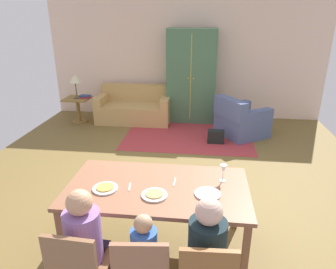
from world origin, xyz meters
TOP-DOWN VIEW (x-y plane):
  - ground_plane at (0.00, 0.42)m, footprint 6.48×6.05m
  - back_wall at (0.00, 3.50)m, footprint 6.48×0.10m
  - dining_table at (0.06, -1.29)m, footprint 1.82×1.00m
  - plate_near_man at (-0.44, -1.41)m, footprint 0.25×0.25m
  - pizza_near_man at (-0.44, -1.41)m, footprint 0.17×0.17m
  - plate_near_child at (0.06, -1.47)m, footprint 0.25×0.25m
  - pizza_near_child at (0.06, -1.47)m, footprint 0.17×0.17m
  - plate_near_woman at (0.56, -1.39)m, footprint 0.25×0.25m
  - wine_glass at (0.71, -1.11)m, footprint 0.07×0.07m
  - fork at (-0.21, -1.34)m, footprint 0.04×0.15m
  - knife at (0.22, -1.19)m, footprint 0.02×0.17m
  - dining_chair_man at (-0.45, -2.15)m, footprint 0.44×0.44m
  - person_man at (-0.44, -1.98)m, footprint 0.30×0.41m
  - person_child at (0.06, -1.98)m, footprint 0.22×0.30m
  - person_woman at (0.56, -1.98)m, footprint 0.30×0.41m
  - area_rug at (0.19, 2.04)m, footprint 2.60×1.80m
  - couch at (-1.13, 2.89)m, footprint 1.69×0.86m
  - armchair at (1.26, 2.21)m, footprint 1.19×1.18m
  - armoire at (0.18, 3.11)m, footprint 1.10×0.59m
  - side_table at (-2.41, 2.64)m, footprint 0.56×0.56m
  - table_lamp at (-2.41, 2.64)m, footprint 0.26×0.26m
  - book_lower at (-2.21, 2.66)m, footprint 0.22×0.16m
  - book_upper at (-2.24, 2.70)m, footprint 0.22×0.16m
  - handbag at (0.75, 1.74)m, footprint 0.32×0.16m

SIDE VIEW (x-z plane):
  - ground_plane at x=0.00m, z-range -0.02..0.00m
  - area_rug at x=0.19m, z-range 0.00..0.01m
  - handbag at x=0.75m, z-range 0.00..0.26m
  - couch at x=-1.13m, z-range -0.11..0.71m
  - armchair at x=1.26m, z-range -0.09..0.73m
  - side_table at x=-2.41m, z-range 0.09..0.67m
  - person_child at x=0.06m, z-range -0.03..0.89m
  - dining_chair_man at x=-0.45m, z-range 0.06..0.93m
  - person_man at x=-0.44m, z-range -0.04..1.07m
  - person_woman at x=0.56m, z-range -0.04..1.07m
  - book_lower at x=-2.21m, z-range 0.58..0.61m
  - book_upper at x=-2.24m, z-range 0.61..0.64m
  - dining_table at x=0.06m, z-range 0.31..1.07m
  - fork at x=-0.21m, z-range 0.76..0.77m
  - knife at x=0.22m, z-range 0.76..0.77m
  - plate_near_man at x=-0.44m, z-range 0.76..0.78m
  - plate_near_child at x=0.06m, z-range 0.76..0.78m
  - plate_near_woman at x=0.56m, z-range 0.76..0.78m
  - pizza_near_man at x=-0.44m, z-range 0.78..0.79m
  - pizza_near_child at x=0.06m, z-range 0.78..0.79m
  - wine_glass at x=0.71m, z-range 0.80..0.99m
  - table_lamp at x=-2.41m, z-range 0.74..1.28m
  - armoire at x=0.18m, z-range 0.00..2.10m
  - back_wall at x=0.00m, z-range 0.00..2.70m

